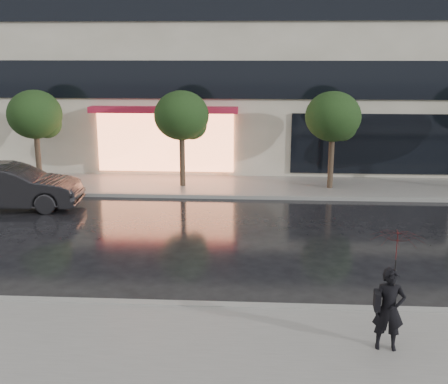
{
  "coord_description": "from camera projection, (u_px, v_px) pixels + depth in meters",
  "views": [
    {
      "loc": [
        0.05,
        -12.3,
        5.57
      ],
      "look_at": [
        -0.94,
        4.0,
        1.4
      ],
      "focal_mm": 45.0,
      "sensor_mm": 36.0,
      "label": 1
    }
  ],
  "objects": [
    {
      "name": "sidewalk_near",
      "position": [
        251.0,
        364.0,
        10.12
      ],
      "size": [
        60.0,
        4.5,
        0.12
      ],
      "primitive_type": "cube",
      "color": "slate",
      "rests_on": "ground"
    },
    {
      "name": "parked_car",
      "position": [
        11.0,
        187.0,
        19.97
      ],
      "size": [
        5.0,
        2.08,
        1.61
      ],
      "primitive_type": "imported",
      "rotation": [
        0.0,
        0.0,
        1.65
      ],
      "color": "black",
      "rests_on": "ground"
    },
    {
      "name": "curb_near",
      "position": [
        253.0,
        308.0,
        12.3
      ],
      "size": [
        60.0,
        0.25,
        0.14
      ],
      "primitive_type": "cube",
      "color": "gray",
      "rests_on": "ground"
    },
    {
      "name": "tree_mid_east",
      "position": [
        334.0,
        118.0,
        22.08
      ],
      "size": [
        2.2,
        2.2,
        3.99
      ],
      "color": "#33261C",
      "rests_on": "ground"
    },
    {
      "name": "ground",
      "position": [
        253.0,
        291.0,
        13.28
      ],
      "size": [
        120.0,
        120.0,
        0.0
      ],
      "primitive_type": "plane",
      "color": "black",
      "rests_on": "ground"
    },
    {
      "name": "curb_far",
      "position": [
        255.0,
        197.0,
        21.48
      ],
      "size": [
        60.0,
        0.25,
        0.14
      ],
      "primitive_type": "cube",
      "color": "gray",
      "rests_on": "ground"
    },
    {
      "name": "sidewalk_far",
      "position": [
        256.0,
        186.0,
        23.18
      ],
      "size": [
        60.0,
        3.5,
        0.12
      ],
      "primitive_type": "cube",
      "color": "slate",
      "rests_on": "ground"
    },
    {
      "name": "tree_mid_west",
      "position": [
        183.0,
        117.0,
        22.43
      ],
      "size": [
        2.2,
        2.2,
        3.99
      ],
      "color": "#33261C",
      "rests_on": "ground"
    },
    {
      "name": "tree_far_west",
      "position": [
        37.0,
        116.0,
        22.78
      ],
      "size": [
        2.2,
        2.2,
        3.99
      ],
      "color": "#33261C",
      "rests_on": "ground"
    },
    {
      "name": "pedestrian_with_umbrella",
      "position": [
        394.0,
        270.0,
        10.14
      ],
      "size": [
        1.07,
        1.09,
        2.33
      ],
      "rotation": [
        0.0,
        0.0,
        -0.09
      ],
      "color": "black",
      "rests_on": "sidewalk_near"
    }
  ]
}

